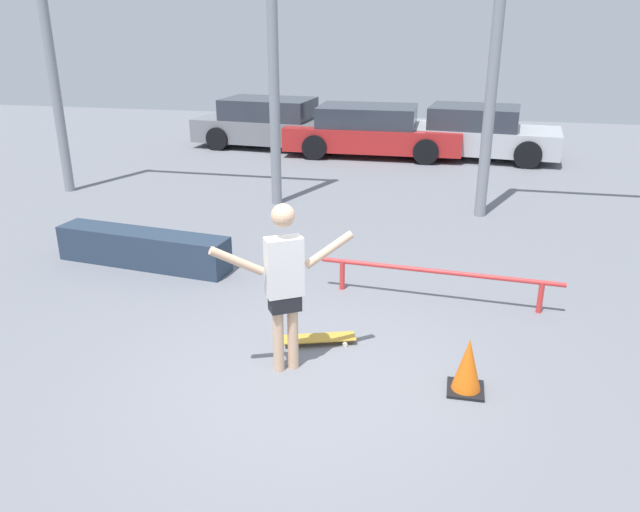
# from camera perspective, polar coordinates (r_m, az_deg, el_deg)

# --- Properties ---
(ground_plane) EXTENTS (36.00, 36.00, 0.00)m
(ground_plane) POSITION_cam_1_polar(r_m,az_deg,el_deg) (6.49, -2.08, -11.11)
(ground_plane) COLOR slate
(skateboarder) EXTENTS (1.29, 0.84, 1.79)m
(skateboarder) POSITION_cam_1_polar(r_m,az_deg,el_deg) (6.20, -3.28, -2.07)
(skateboarder) COLOR #DBAD89
(skateboarder) RESTS_ON ground_plane
(skateboard) EXTENTS (0.84, 0.46, 0.08)m
(skateboard) POSITION_cam_1_polar(r_m,az_deg,el_deg) (7.09, -0.05, -7.53)
(skateboard) COLOR gold
(skateboard) RESTS_ON ground_plane
(grind_box) EXTENTS (2.72, 0.83, 0.52)m
(grind_box) POSITION_cam_1_polar(r_m,az_deg,el_deg) (9.55, -15.87, 0.67)
(grind_box) COLOR #28384C
(grind_box) RESTS_ON ground_plane
(grind_rail) EXTENTS (3.09, 0.29, 0.43)m
(grind_rail) POSITION_cam_1_polar(r_m,az_deg,el_deg) (8.14, 10.73, -1.75)
(grind_rail) COLOR red
(grind_rail) RESTS_ON ground_plane
(canopy_support_left) EXTENTS (4.77, 0.20, 5.50)m
(canopy_support_left) POSITION_cam_1_polar(r_m,az_deg,el_deg) (12.77, -14.88, 19.73)
(canopy_support_left) COLOR gray
(canopy_support_left) RESTS_ON ground_plane
(parked_car_grey) EXTENTS (4.54, 2.20, 1.34)m
(parked_car_grey) POSITION_cam_1_polar(r_m,az_deg,el_deg) (17.89, -4.31, 11.94)
(parked_car_grey) COLOR slate
(parked_car_grey) RESTS_ON ground_plane
(parked_car_red) EXTENTS (4.59, 2.04, 1.29)m
(parked_car_red) POSITION_cam_1_polar(r_m,az_deg,el_deg) (16.86, 4.77, 11.30)
(parked_car_red) COLOR red
(parked_car_red) RESTS_ON ground_plane
(parked_car_silver) EXTENTS (4.17, 2.28, 1.32)m
(parked_car_silver) POSITION_cam_1_polar(r_m,az_deg,el_deg) (16.94, 14.19, 10.85)
(parked_car_silver) COLOR #B7BABF
(parked_car_silver) RESTS_ON ground_plane
(traffic_cone) EXTENTS (0.36, 0.36, 0.57)m
(traffic_cone) POSITION_cam_1_polar(r_m,az_deg,el_deg) (6.32, 13.35, -9.76)
(traffic_cone) COLOR black
(traffic_cone) RESTS_ON ground_plane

